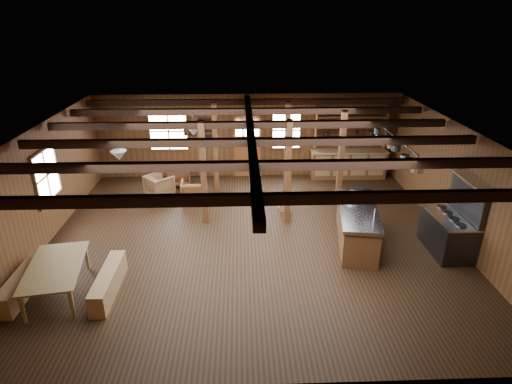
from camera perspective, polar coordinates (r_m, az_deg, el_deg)
The scene contains 22 objects.
room at distance 10.15m, azimuth -0.68°, elevation 0.54°, with size 10.04×9.04×2.84m.
ceiling_joists at distance 9.89m, azimuth -0.75°, elevation 7.79°, with size 9.80×8.82×0.18m.
timber_posts at distance 12.11m, azimuth 1.52°, elevation 4.37°, with size 3.95×2.35×2.80m.
back_door at distance 14.50m, azimuth -1.15°, elevation 5.43°, with size 1.02×0.08×2.15m.
window_back_left at distance 14.50m, azimuth -11.60°, elevation 7.92°, with size 1.32×0.06×1.32m.
window_back_right at distance 14.39m, azimuth 4.06°, elevation 8.22°, with size 1.02×0.06×1.32m.
window_left at distance 11.55m, azimuth -26.21°, elevation 2.00°, with size 0.14×1.24×1.32m.
notice_boards at distance 14.35m, azimuth -7.23°, elevation 8.21°, with size 1.08×0.03×0.90m.
back_counter at distance 14.81m, azimuth 12.19°, elevation 4.14°, with size 2.55×0.60×2.45m.
pendant_lamps at distance 10.99m, azimuth -12.74°, elevation 6.47°, with size 1.86×2.36×0.66m.
pot_rack at distance 10.73m, azimuth 18.04°, elevation 5.68°, with size 0.34×3.00×0.43m.
kitchen_island at distance 10.70m, azimuth 13.28°, elevation -4.30°, with size 1.27×2.61×1.20m.
step_stool at distance 12.21m, azimuth 3.99°, elevation -1.70°, with size 0.40×0.29×0.36m, color #9C7347.
commercial_range at distance 10.99m, azimuth 24.53°, elevation -4.28°, with size 0.80×1.56×1.93m.
dining_table at distance 9.58m, azimuth -24.73°, elevation -10.56°, with size 1.85×1.03×0.65m, color olive.
bench_wall at distance 9.94m, azimuth -28.70°, elevation -10.75°, with size 0.31×1.67×0.46m, color #9C7347.
bench_aisle at distance 9.31m, azimuth -19.06°, elevation -11.30°, with size 0.32×1.71×0.47m, color #9C7347.
armchair_a at distance 12.87m, azimuth -8.39°, elevation 0.14°, with size 0.68×0.70×0.64m, color brown.
armchair_b at distance 14.17m, azimuth -10.28°, elevation 2.29°, with size 0.72×0.74×0.68m, color brown.
armchair_c at distance 13.44m, azimuth -12.75°, elevation 0.87°, with size 0.71×0.73×0.66m, color brown.
counter_pot at distance 11.14m, azimuth 13.31°, elevation -0.01°, with size 0.32×0.32×0.19m, color silver.
bowl at distance 10.74m, azimuth 12.66°, elevation -1.23°, with size 0.25×0.25×0.06m, color silver.
Camera 1 is at (-0.23, -9.36, 5.31)m, focal length 30.00 mm.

